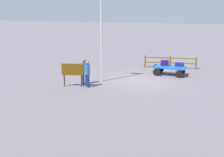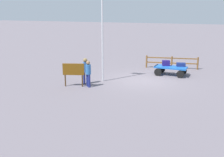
{
  "view_description": "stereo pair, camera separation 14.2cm",
  "coord_description": "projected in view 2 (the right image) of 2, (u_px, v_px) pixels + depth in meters",
  "views": [
    {
      "loc": [
        -3.38,
        17.09,
        4.67
      ],
      "look_at": [
        0.15,
        6.0,
        1.6
      ],
      "focal_mm": 44.34,
      "sensor_mm": 36.0,
      "label": 1
    },
    {
      "loc": [
        -3.52,
        17.05,
        4.67
      ],
      "look_at": [
        0.15,
        6.0,
        1.6
      ],
      "focal_mm": 44.34,
      "sensor_mm": 36.0,
      "label": 2
    }
  ],
  "objects": [
    {
      "name": "wooden_fence",
      "position": [
        172.0,
        61.0,
        21.11
      ],
      "size": [
        3.93,
        0.6,
        0.94
      ],
      "color": "brown",
      "rests_on": "ground"
    },
    {
      "name": "worker_lead",
      "position": [
        88.0,
        72.0,
        16.2
      ],
      "size": [
        0.44,
        0.44,
        1.58
      ],
      "color": "navy",
      "rests_on": "ground"
    },
    {
      "name": "luggage_cart",
      "position": [
        170.0,
        69.0,
        19.07
      ],
      "size": [
        2.26,
        1.31,
        0.61
      ],
      "color": "#1C5AB4",
      "rests_on": "ground"
    },
    {
      "name": "flagpole",
      "position": [
        101.0,
        28.0,
        16.85
      ],
      "size": [
        0.84,
        0.1,
        5.81
      ],
      "color": "silver",
      "rests_on": "ground"
    },
    {
      "name": "signboard",
      "position": [
        73.0,
        71.0,
        16.29
      ],
      "size": [
        1.25,
        0.39,
        1.39
      ],
      "color": "#4C3319",
      "rests_on": "ground"
    },
    {
      "name": "suitcase_tan",
      "position": [
        181.0,
        65.0,
        19.07
      ],
      "size": [
        0.66,
        0.46,
        0.24
      ],
      "color": "navy",
      "rests_on": "luggage_cart"
    },
    {
      "name": "ground_plane",
      "position": [
        143.0,
        80.0,
        17.91
      ],
      "size": [
        120.0,
        120.0,
        0.0
      ],
      "primitive_type": "plane",
      "color": "slate"
    },
    {
      "name": "suitcase_navy",
      "position": [
        166.0,
        63.0,
        19.26
      ],
      "size": [
        0.58,
        0.46,
        0.37
      ],
      "color": "navy",
      "rests_on": "luggage_cart"
    },
    {
      "name": "worker_trailing",
      "position": [
        85.0,
        69.0,
        16.82
      ],
      "size": [
        0.34,
        0.3,
        1.61
      ],
      "color": "navy",
      "rests_on": "ground"
    }
  ]
}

